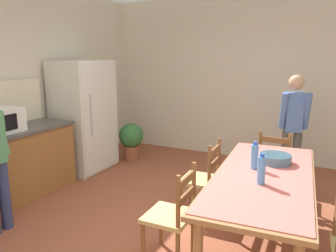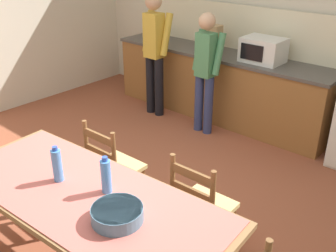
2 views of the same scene
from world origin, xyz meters
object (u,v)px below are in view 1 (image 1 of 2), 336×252
bottle_near_centre (261,170)px  chair_side_far_left (173,216)px  chair_side_far_right (203,179)px  refrigerator (84,116)px  serving_bowl (275,158)px  chair_head_end (274,164)px  bottle_off_centre (255,156)px  person_by_table (293,124)px  dining_table (264,182)px  potted_plant (131,139)px

bottle_near_centre → chair_side_far_left: bottle_near_centre is taller
chair_side_far_right → chair_side_far_left: bearing=2.3°
refrigerator → chair_side_far_right: size_ratio=1.96×
serving_bowl → chair_head_end: 1.06m
bottle_off_centre → chair_side_far_left: 0.97m
bottle_near_centre → chair_side_far_right: size_ratio=0.30×
serving_bowl → person_by_table: (1.53, -0.01, 0.07)m
chair_side_far_left → dining_table: bearing=126.1°
dining_table → serving_bowl: bearing=-6.2°
chair_head_end → refrigerator: bearing=4.0°
bottle_off_centre → chair_side_far_right: size_ratio=0.30×
dining_table → chair_side_far_left: chair_side_far_left is taller
chair_side_far_left → refrigerator: bearing=-125.7°
chair_side_far_left → chair_head_end: bearing=161.2°
person_by_table → potted_plant: person_by_table is taller
potted_plant → bottle_near_centre: bearing=-128.4°
chair_side_far_right → potted_plant: 2.37m
person_by_table → potted_plant: (-0.05, 2.71, -0.51)m
bottle_off_centre → chair_side_far_right: bottle_off_centre is taller
refrigerator → chair_side_far_left: size_ratio=1.96×
refrigerator → bottle_near_centre: (-1.39, -3.10, 0.02)m
person_by_table → bottle_off_centre: bearing=-21.7°
chair_side_far_left → potted_plant: bearing=-141.5°
refrigerator → dining_table: bearing=-110.1°
bottle_near_centre → potted_plant: 3.45m
bottle_off_centre → serving_bowl: size_ratio=0.84×
chair_head_end → chair_side_far_right: 1.14m
bottle_off_centre → person_by_table: 1.81m
chair_side_far_right → potted_plant: size_ratio=1.36×
bottle_off_centre → potted_plant: bottle_off_centre is taller
person_by_table → potted_plant: size_ratio=2.40×
serving_bowl → potted_plant: bearing=61.3°
bottle_near_centre → person_by_table: size_ratio=0.17×
dining_table → bottle_near_centre: (-0.26, -0.02, 0.20)m
bottle_near_centre → chair_side_far_right: bottle_near_centre is taller
chair_side_far_left → person_by_table: bearing=161.8°
bottle_off_centre → chair_head_end: 1.34m
refrigerator → bottle_off_centre: bearing=-109.1°
person_by_table → dining_table: bearing=-17.9°
chair_head_end → person_by_table: bearing=-105.1°
dining_table → potted_plant: 3.25m
dining_table → bottle_near_centre: 0.33m
bottle_off_centre → refrigerator: bearing=70.9°
serving_bowl → refrigerator: bearing=76.5°
refrigerator → chair_side_far_right: (-0.70, -2.33, -0.45)m
dining_table → potted_plant: (1.85, 2.65, -0.32)m
bottle_near_centre → person_by_table: 2.17m
refrigerator → person_by_table: 3.23m
dining_table → chair_side_far_left: (-0.53, 0.69, -0.26)m
dining_table → chair_side_far_right: size_ratio=2.39×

